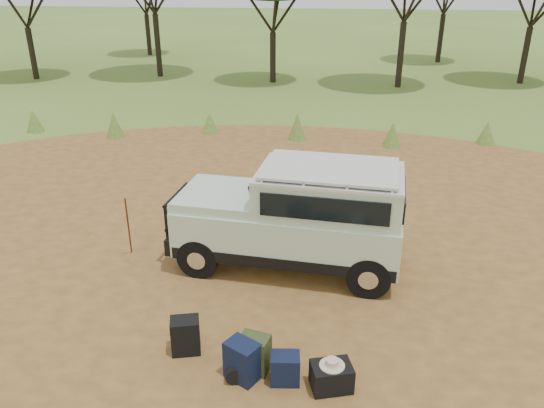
# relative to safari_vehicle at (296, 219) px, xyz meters

# --- Properties ---
(ground) EXTENTS (140.00, 140.00, 0.00)m
(ground) POSITION_rel_safari_vehicle_xyz_m (-0.65, -0.79, -0.98)
(ground) COLOR #537128
(ground) RESTS_ON ground
(dirt_clearing) EXTENTS (23.00, 23.00, 0.01)m
(dirt_clearing) POSITION_rel_safari_vehicle_xyz_m (-0.65, -0.79, -0.98)
(dirt_clearing) COLOR olive
(dirt_clearing) RESTS_ON ground
(grass_fringe) EXTENTS (36.60, 1.60, 0.90)m
(grass_fringe) POSITION_rel_safari_vehicle_xyz_m (-0.54, 7.88, -0.58)
(grass_fringe) COLOR #537128
(grass_fringe) RESTS_ON ground
(safari_vehicle) EXTENTS (4.31, 2.02, 2.03)m
(safari_vehicle) POSITION_rel_safari_vehicle_xyz_m (0.00, 0.00, 0.00)
(safari_vehicle) COLOR beige
(safari_vehicle) RESTS_ON ground
(walking_staff) EXTENTS (0.17, 0.32, 1.30)m
(walking_staff) POSITION_rel_safari_vehicle_xyz_m (-3.20, -0.05, -0.33)
(walking_staff) COLOR brown
(walking_staff) RESTS_ON ground
(backpack_black) EXTENTS (0.47, 0.40, 0.56)m
(backpack_black) POSITION_rel_safari_vehicle_xyz_m (-1.37, -2.65, -0.70)
(backpack_black) COLOR black
(backpack_black) RESTS_ON ground
(backpack_navy) EXTENTS (0.54, 0.49, 0.58)m
(backpack_navy) POSITION_rel_safari_vehicle_xyz_m (-0.45, -3.08, -0.69)
(backpack_navy) COLOR black
(backpack_navy) RESTS_ON ground
(backpack_olive) EXTENTS (0.46, 0.38, 0.56)m
(backpack_olive) POSITION_rel_safari_vehicle_xyz_m (-0.31, -2.90, -0.70)
(backpack_olive) COLOR #3B4A22
(backpack_olive) RESTS_ON ground
(duffel_navy) EXTENTS (0.42, 0.33, 0.44)m
(duffel_navy) POSITION_rel_safari_vehicle_xyz_m (0.13, -3.08, -0.76)
(duffel_navy) COLOR black
(duffel_navy) RESTS_ON ground
(hard_case) EXTENTS (0.62, 0.52, 0.38)m
(hard_case) POSITION_rel_safari_vehicle_xyz_m (0.75, -3.12, -0.79)
(hard_case) COLOR black
(hard_case) RESTS_ON ground
(stuff_sack) EXTENTS (0.31, 0.31, 0.27)m
(stuff_sack) POSITION_rel_safari_vehicle_xyz_m (-0.55, -3.12, -0.85)
(stuff_sack) COLOR black
(stuff_sack) RESTS_ON ground
(safari_hat) EXTENTS (0.34, 0.34, 0.10)m
(safari_hat) POSITION_rel_safari_vehicle_xyz_m (0.75, -3.12, -0.57)
(safari_hat) COLOR beige
(safari_hat) RESTS_ON hard_case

